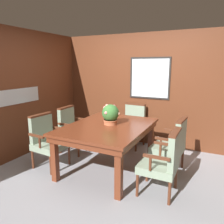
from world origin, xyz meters
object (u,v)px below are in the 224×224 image
(dining_table, at_px, (108,131))
(chair_left_far, at_px, (72,128))
(chair_right_far, at_px, (172,143))
(potted_plant, at_px, (110,114))
(chair_head_far, at_px, (133,124))
(chair_right_near, at_px, (164,160))
(chair_left_near, at_px, (47,139))

(dining_table, height_order, chair_left_far, chair_left_far)
(chair_right_far, xyz_separation_m, potted_plant, (-1.01, -0.28, 0.46))
(potted_plant, bearing_deg, chair_right_far, 15.43)
(dining_table, bearing_deg, potted_plant, 86.33)
(chair_head_far, height_order, potted_plant, potted_plant)
(dining_table, relative_size, chair_left_far, 1.83)
(chair_head_far, relative_size, chair_right_far, 1.00)
(chair_right_near, relative_size, potted_plant, 2.69)
(chair_right_near, distance_m, chair_left_near, 2.05)
(dining_table, xyz_separation_m, chair_right_near, (1.04, -0.36, -0.19))
(chair_right_far, bearing_deg, chair_left_near, -65.91)
(chair_right_far, bearing_deg, chair_right_near, 6.07)
(chair_left_far, xyz_separation_m, chair_right_near, (2.08, -0.74, 0.00))
(dining_table, xyz_separation_m, chair_left_near, (-1.01, -0.39, -0.19))
(chair_left_far, bearing_deg, chair_left_near, -178.97)
(dining_table, xyz_separation_m, chair_left_far, (-1.04, 0.38, -0.19))
(chair_left_far, distance_m, chair_right_near, 2.21)
(chair_right_near, relative_size, chair_right_far, 1.00)
(dining_table, bearing_deg, chair_right_near, -19.22)
(chair_left_far, relative_size, potted_plant, 2.69)
(chair_left_near, bearing_deg, chair_right_far, -65.09)
(chair_right_far, bearing_deg, chair_head_far, -126.28)
(chair_left_near, bearing_deg, chair_head_far, -26.72)
(chair_right_far, bearing_deg, dining_table, -66.66)
(chair_right_near, relative_size, chair_left_near, 1.00)
(chair_left_far, xyz_separation_m, potted_plant, (1.04, -0.30, 0.46))
(chair_head_far, xyz_separation_m, potted_plant, (0.03, -1.15, 0.46))
(chair_left_far, relative_size, chair_right_far, 1.00)
(chair_head_far, height_order, chair_left_near, same)
(dining_table, xyz_separation_m, chair_head_far, (-0.02, 1.23, -0.19))
(chair_head_far, distance_m, chair_left_near, 1.89)
(chair_left_near, height_order, chair_right_far, same)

